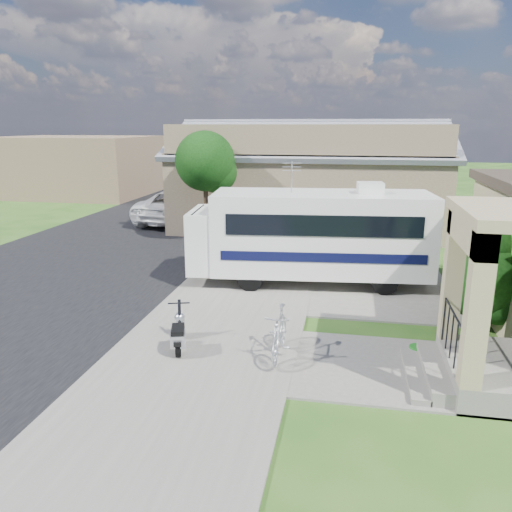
% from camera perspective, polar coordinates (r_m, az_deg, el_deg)
% --- Properties ---
extents(ground, '(120.00, 120.00, 0.00)m').
position_cam_1_polar(ground, '(11.67, 0.13, -9.40)').
color(ground, '#1E4813').
extents(street_slab, '(9.00, 80.00, 0.02)m').
position_cam_1_polar(street_slab, '(23.04, -13.78, 2.39)').
color(street_slab, black).
rests_on(street_slab, ground).
extents(sidewalk_slab, '(4.00, 80.00, 0.06)m').
position_cam_1_polar(sidewalk_slab, '(21.22, 2.44, 1.82)').
color(sidewalk_slab, '#636059').
rests_on(sidewalk_slab, ground).
extents(driveway_slab, '(7.00, 6.00, 0.05)m').
position_cam_1_polar(driveway_slab, '(15.71, 8.56, -3.02)').
color(driveway_slab, '#636059').
rests_on(driveway_slab, ground).
extents(walk_slab, '(4.00, 3.00, 0.05)m').
position_cam_1_polar(walk_slab, '(10.65, 15.55, -12.34)').
color(walk_slab, '#636059').
rests_on(walk_slab, ground).
extents(warehouse, '(12.50, 8.40, 5.04)m').
position_cam_1_polar(warehouse, '(24.67, 6.16, 8.19)').
color(warehouse, brown).
rests_on(warehouse, ground).
extents(distant_bldg_far, '(10.00, 8.00, 4.00)m').
position_cam_1_polar(distant_bldg_far, '(37.70, -19.81, 9.68)').
color(distant_bldg_far, brown).
rests_on(distant_bldg_far, ground).
extents(distant_bldg_near, '(8.00, 7.00, 3.20)m').
position_cam_1_polar(distant_bldg_near, '(47.70, -10.32, 10.71)').
color(distant_bldg_near, brown).
rests_on(distant_bldg_near, ground).
extents(street_tree_a, '(2.44, 2.40, 4.58)m').
position_cam_1_polar(street_tree_a, '(20.38, -5.51, 10.39)').
color(street_tree_a, black).
rests_on(street_tree_a, ground).
extents(street_tree_b, '(2.44, 2.40, 4.73)m').
position_cam_1_polar(street_tree_b, '(30.09, -0.13, 12.12)').
color(street_tree_b, black).
rests_on(street_tree_b, ground).
extents(street_tree_c, '(2.44, 2.40, 4.42)m').
position_cam_1_polar(street_tree_c, '(38.97, 2.41, 12.29)').
color(street_tree_c, black).
rests_on(street_tree_c, ground).
extents(motorhome, '(7.40, 2.95, 3.70)m').
position_cam_1_polar(motorhome, '(15.26, 6.42, 2.60)').
color(motorhome, silver).
rests_on(motorhome, ground).
extents(shrub, '(2.16, 2.07, 2.66)m').
position_cam_1_polar(shrub, '(12.96, 25.19, -1.99)').
color(shrub, black).
rests_on(shrub, ground).
extents(scooter, '(0.66, 1.37, 0.91)m').
position_cam_1_polar(scooter, '(11.03, -8.82, -8.71)').
color(scooter, black).
rests_on(scooter, ground).
extents(bicycle, '(0.52, 1.75, 1.05)m').
position_cam_1_polar(bicycle, '(10.54, 2.68, -9.06)').
color(bicycle, '#B5B6BD').
rests_on(bicycle, ground).
extents(pickup_truck, '(3.89, 6.46, 1.68)m').
position_cam_1_polar(pickup_truck, '(25.55, -8.18, 5.74)').
color(pickup_truck, white).
rests_on(pickup_truck, ground).
extents(van, '(2.61, 6.18, 1.78)m').
position_cam_1_polar(van, '(32.19, -4.62, 7.77)').
color(van, white).
rests_on(van, ground).
extents(garden_hose, '(0.37, 0.37, 0.16)m').
position_cam_1_polar(garden_hose, '(11.41, 17.99, -10.31)').
color(garden_hose, '#156C18').
rests_on(garden_hose, ground).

